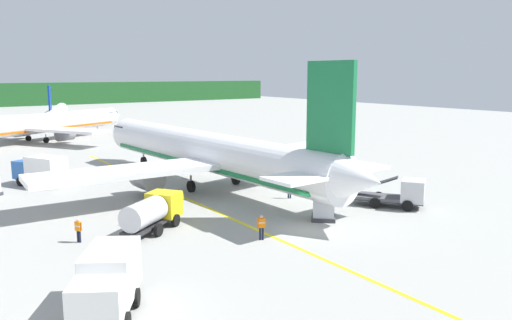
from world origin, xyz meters
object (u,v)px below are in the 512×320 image
at_px(service_truck_fuel, 108,282).
at_px(service_truck_baggage, 152,211).
at_px(airliner_far_taxiway, 57,113).
at_px(crew_loader_left, 261,225).
at_px(crew_marshaller, 180,199).
at_px(airliner_mid_apron, 40,124).
at_px(service_truck_pushback, 41,170).
at_px(service_truck_catering, 401,193).
at_px(airliner_foreground, 208,153).
at_px(crew_loader_right, 289,188).
at_px(cargo_container_near, 324,209).
at_px(crew_supervisor, 78,228).

distance_m(service_truck_fuel, service_truck_baggage, 12.68).
xyz_separation_m(airliner_far_taxiway, service_truck_baggage, (-12.87, -81.39, -1.10)).
height_order(service_truck_fuel, crew_loader_left, service_truck_fuel).
bearing_deg(airliner_far_taxiway, crew_marshaller, -96.63).
bearing_deg(airliner_mid_apron, service_truck_pushback, -101.79).
height_order(airliner_mid_apron, service_truck_catering, airliner_mid_apron).
bearing_deg(service_truck_baggage, airliner_foreground, 44.12).
bearing_deg(crew_loader_right, cargo_container_near, -106.58).
bearing_deg(service_truck_baggage, crew_supervisor, 176.06).
relative_size(airliner_far_taxiway, service_truck_pushback, 5.06).
xyz_separation_m(service_truck_catering, crew_loader_left, (-14.32, -0.16, -0.16)).
relative_size(airliner_far_taxiway, crew_loader_left, 17.20).
relative_size(service_truck_pushback, crew_loader_right, 3.58).
bearing_deg(airliner_far_taxiway, service_truck_catering, -85.70).
distance_m(cargo_container_near, crew_loader_left, 6.72).
relative_size(airliner_mid_apron, crew_marshaller, 18.81).
bearing_deg(airliner_mid_apron, crew_loader_right, -79.53).
height_order(airliner_far_taxiway, crew_loader_right, airliner_far_taxiway).
relative_size(airliner_foreground, service_truck_pushback, 7.09).
distance_m(service_truck_fuel, crew_marshaller, 17.59).
bearing_deg(service_truck_pushback, cargo_container_near, -58.75).
relative_size(airliner_foreground, cargo_container_near, 16.49).
distance_m(airliner_foreground, crew_marshaller, 9.38).
relative_size(crew_marshaller, crew_loader_left, 1.01).
relative_size(airliner_foreground, crew_marshaller, 23.79).
bearing_deg(airliner_mid_apron, airliner_foreground, -82.14).
bearing_deg(crew_loader_right, crew_supervisor, -176.04).
height_order(service_truck_fuel, service_truck_pushback, service_truck_pushback).
bearing_deg(service_truck_pushback, crew_loader_left, -71.99).
xyz_separation_m(airliner_foreground, airliner_far_taxiway, (2.74, 71.56, -0.90)).
xyz_separation_m(service_truck_pushback, crew_supervisor, (-1.75, -19.38, -0.68)).
bearing_deg(crew_loader_left, service_truck_pushback, 108.01).
relative_size(airliner_far_taxiway, crew_loader_right, 18.11).
xyz_separation_m(cargo_container_near, crew_supervisor, (-16.79, 5.40, 0.07)).
relative_size(service_truck_baggage, crew_loader_left, 3.19).
bearing_deg(airliner_mid_apron, service_truck_baggage, -94.16).
bearing_deg(cargo_container_near, airliner_far_taxiway, 89.25).
bearing_deg(service_truck_fuel, service_truck_pushback, 83.50).
distance_m(airliner_foreground, service_truck_pushback, 16.78).
xyz_separation_m(crew_loader_left, crew_loader_right, (8.62, 7.80, -0.06)).
relative_size(service_truck_baggage, service_truck_pushback, 0.94).
height_order(service_truck_fuel, crew_marshaller, service_truck_fuel).
distance_m(service_truck_catering, crew_marshaller, 18.21).
bearing_deg(airliner_mid_apron, crew_marshaller, -90.19).
height_order(cargo_container_near, crew_loader_left, cargo_container_near).
xyz_separation_m(crew_loader_right, crew_supervisor, (-18.79, -1.30, -0.03)).
bearing_deg(cargo_container_near, crew_supervisor, 162.18).
relative_size(airliner_foreground, service_truck_baggage, 7.56).
xyz_separation_m(airliner_mid_apron, service_truck_catering, (15.48, -60.50, -1.68)).
height_order(service_truck_catering, crew_loader_right, service_truck_catering).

